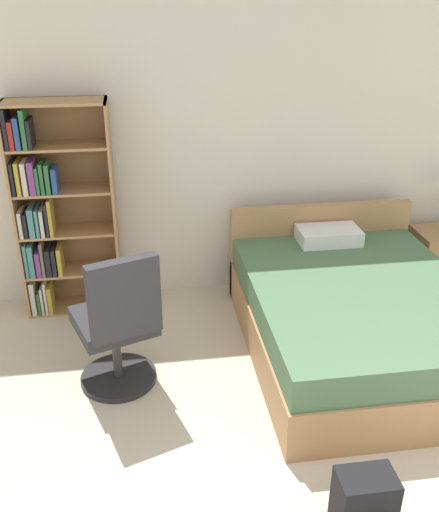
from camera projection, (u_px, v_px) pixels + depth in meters
wall_back at (271, 142)px, 4.72m from camera, size 9.00×0.06×2.60m
bookshelf at (54, 213)px, 4.48m from camera, size 0.77×0.32×1.72m
bed at (354, 314)px, 4.19m from camera, size 1.55×2.00×0.82m
office_chair at (118, 327)px, 3.68m from camera, size 0.62×0.68×1.04m
backpack_black at (364, 509)px, 2.77m from camera, size 0.28×0.26×0.38m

